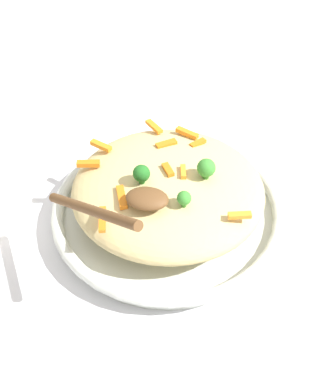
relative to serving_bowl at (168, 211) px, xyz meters
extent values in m
plane|color=silver|center=(0.00, 0.00, -0.02)|extent=(2.40, 2.40, 0.00)
cylinder|color=silver|center=(0.00, 0.00, -0.01)|extent=(0.32, 0.32, 0.02)
torus|color=silver|center=(0.00, 0.00, 0.01)|extent=(0.34, 0.34, 0.02)
torus|color=black|center=(0.00, 0.00, 0.01)|extent=(0.34, 0.34, 0.00)
ellipsoid|color=#D1BA7A|center=(0.00, 0.00, 0.04)|extent=(0.28, 0.27, 0.07)
cube|color=orange|center=(-0.11, 0.04, 0.07)|extent=(0.04, 0.02, 0.01)
cube|color=orange|center=(0.10, -0.06, 0.07)|extent=(0.03, 0.02, 0.01)
cube|color=orange|center=(0.02, 0.00, 0.08)|extent=(0.01, 0.03, 0.01)
cube|color=orange|center=(0.01, 0.10, 0.08)|extent=(0.04, 0.02, 0.01)
cube|color=orange|center=(-0.04, 0.10, 0.07)|extent=(0.03, 0.03, 0.01)
cube|color=orange|center=(-0.05, -0.06, 0.08)|extent=(0.02, 0.04, 0.01)
cube|color=orange|center=(0.00, 0.00, 0.08)|extent=(0.02, 0.03, 0.01)
cube|color=orange|center=(-0.12, 0.00, 0.07)|extent=(0.03, 0.02, 0.01)
cube|color=orange|center=(-0.01, 0.06, 0.08)|extent=(0.03, 0.03, 0.01)
cube|color=orange|center=(0.03, 0.08, 0.07)|extent=(0.02, 0.03, 0.01)
cube|color=orange|center=(-0.07, -0.10, 0.07)|extent=(0.02, 0.04, 0.01)
cylinder|color=#377928|center=(0.05, 0.00, 0.08)|extent=(0.01, 0.01, 0.01)
sphere|color=#3D8E33|center=(0.05, 0.00, 0.09)|extent=(0.03, 0.03, 0.03)
cylinder|color=#377928|center=(0.03, -0.06, 0.08)|extent=(0.01, 0.01, 0.01)
sphere|color=#3D8E33|center=(0.03, -0.06, 0.09)|extent=(0.02, 0.02, 0.02)
cylinder|color=#205B1C|center=(-0.03, -0.03, 0.08)|extent=(0.01, 0.01, 0.01)
sphere|color=#236B23|center=(-0.03, -0.03, 0.09)|extent=(0.02, 0.02, 0.02)
ellipsoid|color=brown|center=(-0.01, -0.07, 0.09)|extent=(0.06, 0.04, 0.02)
cylinder|color=brown|center=(-0.06, -0.14, 0.13)|extent=(0.15, 0.11, 0.09)
camera|label=1|loc=(0.09, -0.48, 0.52)|focal=44.45mm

